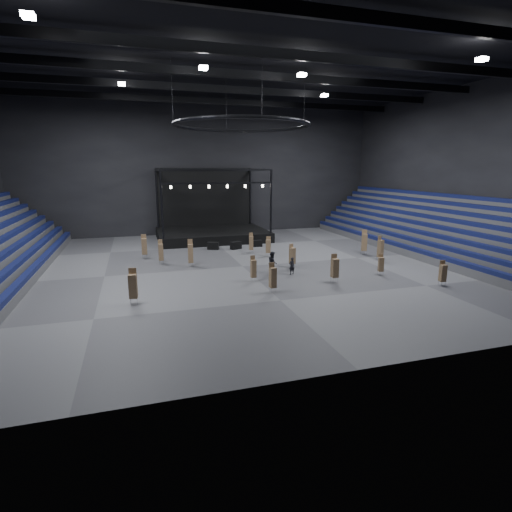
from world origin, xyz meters
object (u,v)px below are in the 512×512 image
object	(u,v)px
flight_case_right	(257,243)
chair_stack_2	(443,273)
chair_stack_8	(161,252)
chair_stack_12	(381,264)
chair_stack_3	(335,267)
chair_stack_11	(364,242)
chair_stack_4	(268,246)
flight_case_left	(213,246)
chair_stack_0	(380,248)
stage	(211,228)
chair_stack_10	(251,243)
chair_stack_7	(144,246)
chair_stack_13	(292,255)
flight_case_mid	(236,245)
crew_member	(272,262)
chair_stack_6	(191,253)
man_center	(292,266)
chair_stack_1	(273,277)
chair_stack_5	(133,286)

from	to	relation	value
flight_case_right	chair_stack_2	size ratio (longest dim) A/B	0.56
flight_case_right	chair_stack_8	xyz separation A→B (m)	(-11.61, -5.67, 0.85)
chair_stack_12	chair_stack_3	bearing A→B (deg)	-151.53
chair_stack_11	chair_stack_4	bearing A→B (deg)	-167.94
flight_case_left	chair_stack_0	world-z (taller)	chair_stack_0
stage	chair_stack_8	size ratio (longest dim) A/B	5.78
chair_stack_4	chair_stack_10	bearing A→B (deg)	145.33
flight_case_right	chair_stack_7	distance (m)	13.40
chair_stack_0	chair_stack_13	xyz separation A→B (m)	(-9.62, -0.04, -0.12)
flight_case_mid	chair_stack_11	bearing A→B (deg)	-29.15
chair_stack_2	crew_member	xyz separation A→B (m)	(-11.72, 7.72, -0.12)
stage	chair_stack_6	distance (m)	15.62
chair_stack_12	crew_member	bearing A→B (deg)	177.71
chair_stack_12	chair_stack_10	bearing A→B (deg)	143.19
chair_stack_0	crew_member	distance (m)	12.15
chair_stack_8	chair_stack_11	bearing A→B (deg)	-8.54
chair_stack_11	chair_stack_13	bearing A→B (deg)	-137.87
chair_stack_7	man_center	size ratio (longest dim) A/B	1.65
chair_stack_1	chair_stack_5	xyz separation A→B (m)	(-10.12, 0.28, 0.14)
chair_stack_13	crew_member	world-z (taller)	chair_stack_13
chair_stack_3	chair_stack_7	xyz separation A→B (m)	(-14.75, 13.71, 0.07)
flight_case_left	chair_stack_5	xyz separation A→B (m)	(-8.87, -17.07, 0.92)
flight_case_right	chair_stack_5	xyz separation A→B (m)	(-14.24, -17.21, 0.95)
chair_stack_1	chair_stack_2	bearing A→B (deg)	-17.42
flight_case_mid	chair_stack_4	size ratio (longest dim) A/B	0.61
flight_case_left	chair_stack_6	world-z (taller)	chair_stack_6
stage	chair_stack_10	world-z (taller)	stage
flight_case_right	chair_stack_4	size ratio (longest dim) A/B	0.55
chair_stack_4	chair_stack_0	bearing A→B (deg)	-2.98
chair_stack_4	crew_member	distance (m)	6.91
chair_stack_1	chair_stack_4	size ratio (longest dim) A/B	1.08
chair_stack_2	chair_stack_7	xyz separation A→B (m)	(-22.55, 17.14, 0.23)
chair_stack_3	chair_stack_13	distance (m)	5.82
chair_stack_1	crew_member	bearing A→B (deg)	63.27
flight_case_mid	chair_stack_4	distance (m)	5.38
chair_stack_11	chair_stack_6	bearing A→B (deg)	-155.89
chair_stack_2	chair_stack_5	size ratio (longest dim) A/B	0.81
stage	flight_case_mid	xyz separation A→B (m)	(1.41, -7.96, -1.02)
chair_stack_5	chair_stack_7	xyz separation A→B (m)	(1.15, 14.53, -0.01)
flight_case_right	chair_stack_7	size ratio (longest dim) A/B	0.46
flight_case_left	flight_case_right	xyz separation A→B (m)	(5.37, 0.15, -0.04)
chair_stack_1	flight_case_mid	bearing A→B (deg)	77.80
stage	chair_stack_4	distance (m)	13.29
chair_stack_0	chair_stack_7	xyz separation A→B (m)	(-22.89, 8.04, 0.02)
chair_stack_2	man_center	size ratio (longest dim) A/B	1.35
flight_case_mid	chair_stack_10	size ratio (longest dim) A/B	0.57
chair_stack_6	chair_stack_13	size ratio (longest dim) A/B	1.16
flight_case_left	flight_case_mid	size ratio (longest dim) A/B	0.99
flight_case_right	chair_stack_1	size ratio (longest dim) A/B	0.51
chair_stack_3	stage	bearing A→B (deg)	105.94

